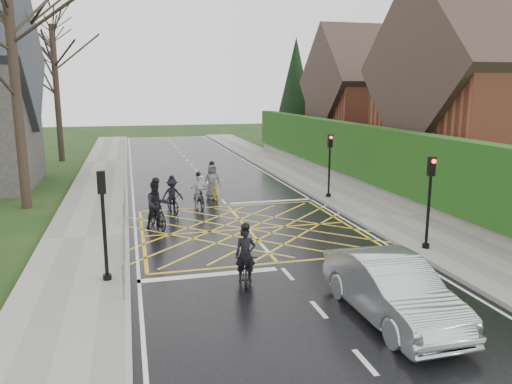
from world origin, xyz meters
name	(u,v)px	position (x,y,z in m)	size (l,w,h in m)	color
ground	(248,229)	(0.00, 0.00, 0.00)	(120.00, 120.00, 0.00)	black
road	(248,229)	(0.00, 0.00, 0.01)	(9.00, 80.00, 0.01)	black
sidewalk_right	(387,218)	(6.00, 0.00, 0.07)	(3.00, 80.00, 0.15)	gray
sidewalk_left	(86,239)	(-6.00, 0.00, 0.07)	(3.00, 80.00, 0.15)	gray
stone_wall	(361,184)	(7.75, 6.00, 0.35)	(0.50, 38.00, 0.70)	slate
hedge	(363,151)	(7.75, 6.00, 2.10)	(0.90, 38.00, 2.80)	#163D10
house_near	(506,101)	(14.75, 4.00, 4.73)	(11.80, 9.80, 11.30)	brown
house_far	(376,102)	(14.75, 18.00, 4.36)	(9.80, 8.80, 10.30)	brown
conifer	(295,93)	(10.75, 26.00, 4.99)	(4.60, 4.60, 10.00)	black
tree_near	(10,28)	(-9.00, 6.00, 7.91)	(9.24, 9.24, 11.44)	black
tree_mid	(21,31)	(-10.00, 14.00, 8.63)	(10.08, 10.08, 12.48)	black
tree_far	(54,64)	(-9.30, 22.00, 7.19)	(8.40, 8.40, 10.40)	black
railing_south	(123,246)	(-4.65, -3.50, 0.78)	(0.05, 5.04, 1.03)	slate
railing_north	(124,195)	(-4.65, 4.00, 0.79)	(0.05, 6.04, 1.03)	slate
traffic_light_ne	(329,166)	(5.10, 4.20, 1.66)	(0.24, 0.31, 3.21)	black
traffic_light_se	(429,204)	(5.10, -4.20, 1.66)	(0.24, 0.31, 3.21)	black
traffic_light_sw	(104,227)	(-5.10, -4.50, 1.66)	(0.24, 0.31, 3.21)	black
cyclist_rear	(246,263)	(-1.32, -5.29, 0.56)	(1.00, 1.86, 1.72)	black
cyclist_back	(157,209)	(-3.40, 1.07, 0.76)	(1.06, 2.09, 2.01)	black
cyclist_mid	(172,198)	(-2.57, 3.66, 0.59)	(1.05, 1.75, 1.63)	black
cyclist_front	(199,195)	(-1.33, 4.08, 0.61)	(0.94, 1.71, 1.67)	black
cyclist_lead	(212,186)	(-0.40, 5.88, 0.65)	(0.90, 2.00, 1.88)	gold
car	(392,289)	(1.47, -8.35, 0.74)	(1.57, 4.52, 1.49)	#B1B4B8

